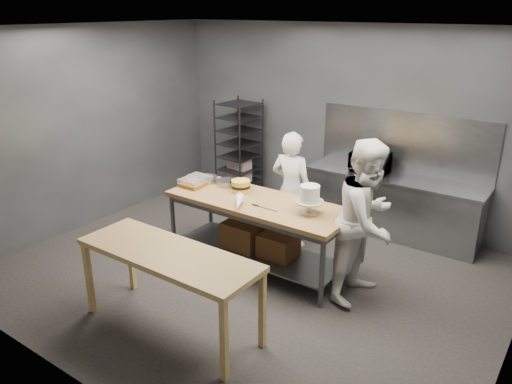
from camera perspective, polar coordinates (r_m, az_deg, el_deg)
ground at (r=6.49m, az=-0.71°, el=-9.25°), size 6.00×6.00×0.00m
back_wall at (r=7.98m, az=9.94°, el=7.74°), size 6.00×0.04×3.00m
work_table at (r=6.43m, az=0.25°, el=-3.85°), size 2.40×0.90×0.92m
near_counter at (r=5.17m, az=-9.96°, el=-7.61°), size 2.00×0.70×0.90m
back_counter at (r=7.64m, az=15.15°, el=-1.50°), size 2.60×0.60×0.90m
splashback_panel at (r=7.64m, az=16.58°, el=5.46°), size 2.60×0.02×0.90m
speed_rack at (r=8.70m, az=-1.94°, el=4.70°), size 0.64×0.69×1.75m
chef_behind at (r=6.94m, az=4.06°, el=0.25°), size 0.63×0.44×1.65m
chef_right at (r=5.77m, az=12.60°, el=-3.25°), size 0.79×0.98×1.90m
microwave at (r=7.58m, az=12.85°, el=3.31°), size 0.54×0.37×0.30m
frosted_cake_stand at (r=5.85m, az=6.15°, el=-0.48°), size 0.34×0.34×0.35m
layer_cake at (r=6.55m, az=-1.75°, el=0.68°), size 0.25×0.25×0.16m
cake_pans at (r=6.85m, az=-3.68°, el=1.14°), size 0.80×0.36×0.07m
piping_bag at (r=6.05m, az=-2.01°, el=-1.25°), size 0.30×0.39×0.12m
offset_spatula at (r=6.07m, az=0.60°, el=-1.73°), size 0.36×0.02×0.02m
pastry_clamshells at (r=6.86m, az=-6.95°, el=1.24°), size 0.33×0.41×0.11m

